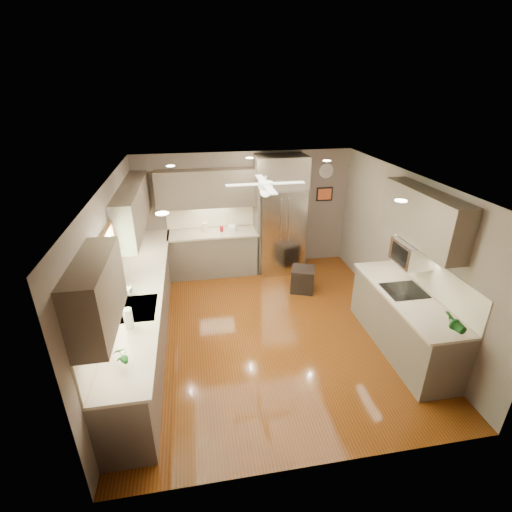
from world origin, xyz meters
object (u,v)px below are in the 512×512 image
object	(u,v)px
stool	(303,279)
bowl	(232,230)
canister_d	(222,229)
potted_plant_left	(120,355)
soap_bottle	(128,290)
potted_plant_right	(453,323)
refrigerator	(280,217)
paper_towel	(128,318)
microwave	(412,253)
canister_c	(205,227)

from	to	relation	value
stool	bowl	bearing A→B (deg)	139.85
canister_d	potted_plant_left	size ratio (longest dim) A/B	0.39
canister_d	potted_plant_left	distance (m)	4.10
soap_bottle	potted_plant_right	xyz separation A→B (m)	(4.00, -1.63, 0.08)
refrigerator	paper_towel	xyz separation A→B (m)	(-2.67, -3.10, -0.11)
microwave	soap_bottle	bearing A→B (deg)	174.21
canister_d	bowl	bearing A→B (deg)	-0.06
potted_plant_left	potted_plant_right	world-z (taller)	potted_plant_right
canister_c	potted_plant_left	bearing A→B (deg)	-105.57
canister_d	bowl	xyz separation A→B (m)	(0.23, -0.00, -0.03)
potted_plant_right	microwave	size ratio (longest dim) A/B	0.62
canister_d	canister_c	bearing A→B (deg)	169.52
potted_plant_right	microwave	distance (m)	1.27
paper_towel	canister_c	bearing A→B (deg)	71.02
stool	paper_towel	world-z (taller)	paper_towel
potted_plant_right	bowl	xyz separation A→B (m)	(-2.23, 3.96, -0.14)
canister_c	soap_bottle	distance (m)	2.68
soap_bottle	stool	xyz separation A→B (m)	(3.02, 1.28, -0.79)
potted_plant_right	canister_d	bearing A→B (deg)	121.78
potted_plant_left	stool	world-z (taller)	potted_plant_left
potted_plant_left	stool	bearing A→B (deg)	43.98
microwave	potted_plant_left	bearing A→B (deg)	-164.56
canister_d	soap_bottle	size ratio (longest dim) A/B	0.58
potted_plant_left	bowl	size ratio (longest dim) A/B	1.23
potted_plant_left	stool	xyz separation A→B (m)	(2.90, 2.80, -0.84)
canister_c	potted_plant_right	distance (m)	4.89
canister_c	potted_plant_left	distance (m)	4.06
soap_bottle	potted_plant_left	xyz separation A→B (m)	(0.12, -1.52, 0.04)
soap_bottle	bowl	size ratio (longest dim) A/B	0.83
refrigerator	stool	world-z (taller)	refrigerator
potted_plant_left	stool	size ratio (longest dim) A/B	0.49
soap_bottle	stool	bearing A→B (deg)	22.94
stool	microwave	bearing A→B (deg)	-57.26
stool	potted_plant_right	bearing A→B (deg)	-71.37
paper_towel	microwave	bearing A→B (deg)	5.62
potted_plant_right	bowl	distance (m)	4.54
bowl	stool	xyz separation A→B (m)	(1.25, -1.05, -0.73)
potted_plant_right	microwave	world-z (taller)	microwave
microwave	paper_towel	xyz separation A→B (m)	(-4.00, -0.39, -0.40)
canister_c	potted_plant_right	world-z (taller)	potted_plant_right
soap_bottle	refrigerator	world-z (taller)	refrigerator
potted_plant_left	potted_plant_right	xyz separation A→B (m)	(3.88, -0.11, 0.03)
stool	soap_bottle	bearing A→B (deg)	-157.06
bowl	soap_bottle	bearing A→B (deg)	-127.29
bowl	potted_plant_left	bearing A→B (deg)	-113.24
potted_plant_right	bowl	bearing A→B (deg)	119.35
refrigerator	paper_towel	size ratio (longest dim) A/B	8.83
soap_bottle	stool	world-z (taller)	soap_bottle
refrigerator	soap_bottle	bearing A→B (deg)	-140.54
soap_bottle	canister_d	bearing A→B (deg)	56.40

